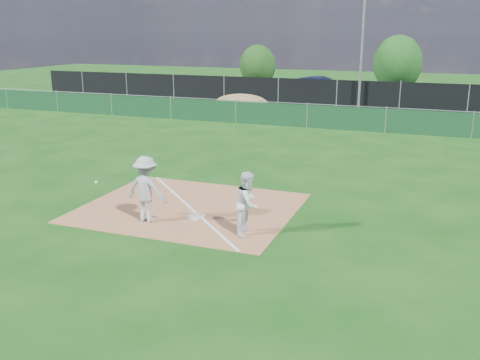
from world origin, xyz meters
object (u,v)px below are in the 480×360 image
Objects in this scene: car_mid at (320,88)px; tree_left at (258,66)px; car_right at (416,92)px; tree_mid at (398,63)px; first_base at (195,217)px; light_pole at (362,45)px; car_left at (290,88)px; runner at (248,203)px; play_at_first at (146,189)px.

tree_left is (-6.85, 5.87, 1.09)m from car_mid.
tree_mid is at bearing 21.25° from car_right.
tree_mid is (2.34, 32.88, 2.29)m from first_base.
light_pole reaches higher than tree_left.
first_base is 0.08× the size of tree_mid.
car_left is (-5.69, 4.03, -3.24)m from light_pole.
car_right is at bearing -7.39° from runner.
tree_mid is at bearing 84.15° from play_at_first.
first_base is at bearing 69.89° from runner.
tree_mid is (0.60, 33.43, 1.53)m from runner.
light_pole reaches higher than car_right.
runner is 0.36× the size of tree_mid.
runner is 0.37× the size of car_left.
play_at_first is at bearing 89.88° from runner.
first_base is 0.10× the size of tree_left.
tree_mid reaches higher than first_base.
play_at_first is 0.46× the size of car_mid.
car_left is 0.89× the size of car_mid.
car_mid is 1.33× the size of tree_left.
car_right is 5.55m from tree_mid.
car_mid is at bearing 6.40° from runner.
runner is 34.75m from tree_left.
tree_left is (-10.30, 9.90, -2.09)m from light_pole.
tree_left is at bearing 104.02° from play_at_first.
play_at_first reaches higher than runner.
car_mid is at bearing -72.44° from car_left.
car_left is at bearing 97.63° from play_at_first.
car_left is 1.01× the size of car_right.
car_mid is at bearing -127.11° from tree_mid.
light_pole is 2.16× the size of tree_left.
light_pole is at bearing -107.67° from car_left.
car_mid is at bearing 95.38° from first_base.
tree_left is at bearing -177.48° from tree_mid.
car_left reaches higher than first_base.
tree_mid reaches higher than play_at_first.
play_at_first is 1.38× the size of runner.
tree_left is at bearing 136.14° from light_pole.
car_left reaches higher than car_right.
play_at_first reaches higher than first_base.
runner is at bearing -71.39° from tree_left.
tree_left is at bearing 63.93° from car_mid.
car_left is at bearing 100.14° from first_base.
car_right is at bearing -18.16° from tree_left.
car_mid is (-2.49, 26.49, 0.76)m from first_base.
runner is 0.44× the size of tree_left.
tree_left is at bearing 55.79° from car_left.
tree_left is (-13.53, 4.44, 1.27)m from car_right.
play_at_first is 0.61× the size of tree_left.
car_mid is (-1.39, 27.16, -0.09)m from play_at_first.
tree_left reaches higher than play_at_first.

